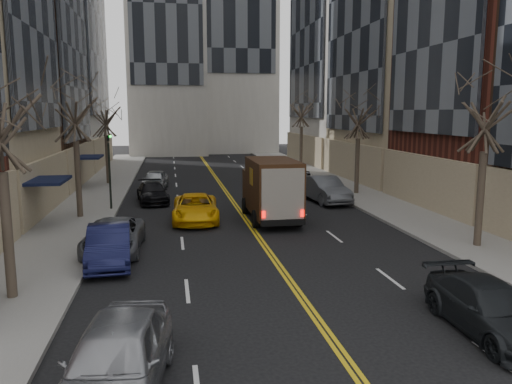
# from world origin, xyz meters

# --- Properties ---
(sidewalk_left) EXTENTS (4.00, 66.00, 0.15)m
(sidewalk_left) POSITION_xyz_m (-9.00, 27.00, 0.07)
(sidewalk_left) COLOR slate
(sidewalk_left) RESTS_ON ground
(sidewalk_right) EXTENTS (4.00, 66.00, 0.15)m
(sidewalk_right) POSITION_xyz_m (9.00, 27.00, 0.07)
(sidewalk_right) COLOR slate
(sidewalk_right) RESTS_ON ground
(tree_lf_mid) EXTENTS (3.20, 3.20, 8.91)m
(tree_lf_mid) POSITION_xyz_m (-8.80, 20.00, 6.60)
(tree_lf_mid) COLOR #382D23
(tree_lf_mid) RESTS_ON sidewalk_left
(tree_lf_far) EXTENTS (3.20, 3.20, 8.12)m
(tree_lf_far) POSITION_xyz_m (-8.80, 33.00, 6.02)
(tree_lf_far) COLOR #382D23
(tree_lf_far) RESTS_ON sidewalk_left
(tree_rt_near) EXTENTS (3.20, 3.20, 8.71)m
(tree_rt_near) POSITION_xyz_m (8.80, 11.00, 6.45)
(tree_rt_near) COLOR #382D23
(tree_rt_near) RESTS_ON sidewalk_right
(tree_rt_mid) EXTENTS (3.20, 3.20, 8.32)m
(tree_rt_mid) POSITION_xyz_m (8.80, 25.00, 6.17)
(tree_rt_mid) COLOR #382D23
(tree_rt_mid) RESTS_ON sidewalk_right
(tree_rt_far) EXTENTS (3.20, 3.20, 9.11)m
(tree_rt_far) POSITION_xyz_m (8.80, 40.00, 6.74)
(tree_rt_far) COLOR #382D23
(tree_rt_far) RESTS_ON sidewalk_right
(traffic_signal) EXTENTS (0.29, 0.26, 4.70)m
(traffic_signal) POSITION_xyz_m (-7.39, 22.00, 2.82)
(traffic_signal) COLOR black
(traffic_signal) RESTS_ON sidewalk_left
(ups_truck) EXTENTS (2.50, 6.03, 3.29)m
(ups_truck) POSITION_xyz_m (1.29, 17.92, 1.66)
(ups_truck) COLOR black
(ups_truck) RESTS_ON ground
(observer_sedan) EXTENTS (1.97, 4.62, 1.33)m
(observer_sedan) POSITION_xyz_m (4.20, 3.53, 0.66)
(observer_sedan) COLOR black
(observer_sedan) RESTS_ON ground
(taxi) EXTENTS (2.55, 5.16, 1.41)m
(taxi) POSITION_xyz_m (-2.68, 18.42, 0.70)
(taxi) COLOR #EFAE0A
(taxi) RESTS_ON ground
(pedestrian) EXTENTS (0.56, 0.66, 1.55)m
(pedestrian) POSITION_xyz_m (1.18, 17.02, 0.78)
(pedestrian) COLOR black
(pedestrian) RESTS_ON ground
(parked_lf_a) EXTENTS (2.50, 4.97, 1.62)m
(parked_lf_a) POSITION_xyz_m (-5.10, 2.10, 0.81)
(parked_lf_a) COLOR #919398
(parked_lf_a) RESTS_ON ground
(parked_lf_b) EXTENTS (1.90, 4.58, 1.47)m
(parked_lf_b) POSITION_xyz_m (-6.30, 11.39, 0.74)
(parked_lf_b) COLOR #12153B
(parked_lf_b) RESTS_ON ground
(parked_lf_c) EXTENTS (2.38, 4.90, 1.34)m
(parked_lf_c) POSITION_xyz_m (-6.30, 13.02, 0.67)
(parked_lf_c) COLOR #53565C
(parked_lf_c) RESTS_ON ground
(parked_lf_d) EXTENTS (2.33, 4.61, 1.28)m
(parked_lf_d) POSITION_xyz_m (-5.10, 24.44, 0.64)
(parked_lf_d) COLOR black
(parked_lf_d) RESTS_ON ground
(parked_lf_e) EXTENTS (2.22, 4.36, 1.42)m
(parked_lf_e) POSITION_xyz_m (-5.10, 29.90, 0.71)
(parked_lf_e) COLOR #95999C
(parked_lf_e) RESTS_ON ground
(parked_rt_a) EXTENTS (2.29, 5.17, 1.65)m
(parked_rt_a) POSITION_xyz_m (5.76, 22.71, 0.82)
(parked_rt_a) COLOR #46494D
(parked_rt_a) RESTS_ON ground
(parked_rt_b) EXTENTS (3.05, 5.54, 1.47)m
(parked_rt_b) POSITION_xyz_m (5.32, 26.67, 0.73)
(parked_rt_b) COLOR #A2A4A9
(parked_rt_b) RESTS_ON ground
(parked_rt_c) EXTENTS (2.72, 5.30, 1.47)m
(parked_rt_c) POSITION_xyz_m (6.30, 34.06, 0.74)
(parked_rt_c) COLOR black
(parked_rt_c) RESTS_ON ground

